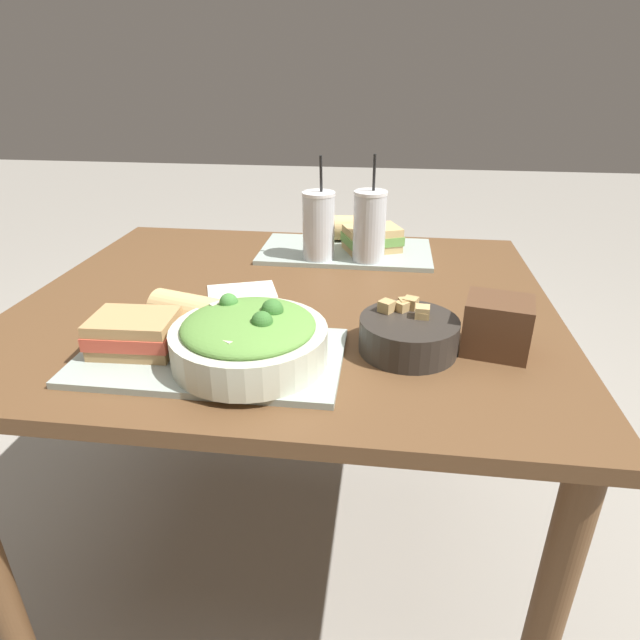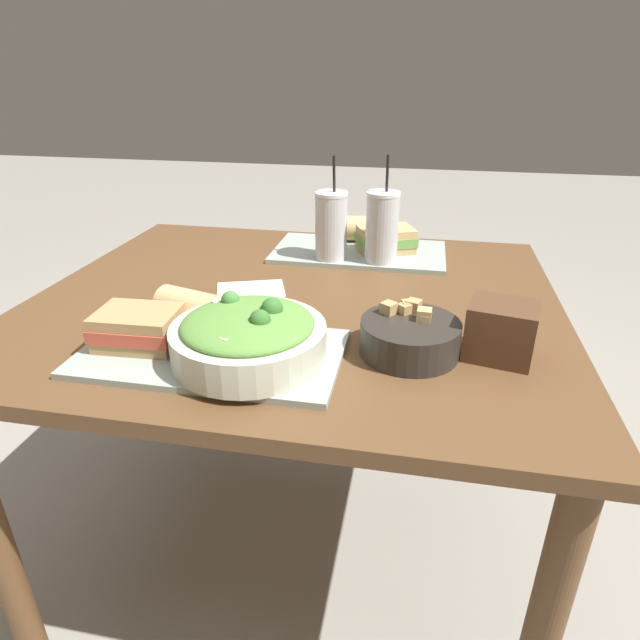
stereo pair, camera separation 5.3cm
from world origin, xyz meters
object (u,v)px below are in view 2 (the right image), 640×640
at_px(sandwich_far, 386,240).
at_px(drink_cup_red, 382,229).
at_px(baguette_far, 360,228).
at_px(chip_bag, 501,331).
at_px(soup_bowl, 410,336).
at_px(salad_bowl, 249,335).
at_px(napkin_folded, 251,290).
at_px(baguette_near, 199,310).
at_px(drink_cup_dark, 331,228).
at_px(sandwich_near, 139,328).

relative_size(sandwich_far, drink_cup_red, 0.66).
relative_size(baguette_far, chip_bag, 0.96).
bearing_deg(soup_bowl, salad_bowl, -161.34).
height_order(soup_bowl, sandwich_far, soup_bowl).
bearing_deg(baguette_far, soup_bowl, -171.10).
relative_size(chip_bag, napkin_folded, 0.73).
bearing_deg(baguette_far, baguette_near, 153.13).
height_order(baguette_near, sandwich_far, baguette_near).
bearing_deg(napkin_folded, drink_cup_dark, 56.95).
height_order(soup_bowl, drink_cup_dark, drink_cup_dark).
xyz_separation_m(salad_bowl, drink_cup_red, (0.17, 0.54, 0.04)).
bearing_deg(napkin_folded, sandwich_far, 47.57).
distance_m(salad_bowl, sandwich_near, 0.21).
height_order(drink_cup_red, napkin_folded, drink_cup_red).
bearing_deg(chip_bag, drink_cup_red, 131.81).
xyz_separation_m(soup_bowl, drink_cup_red, (-0.09, 0.45, 0.06)).
bearing_deg(drink_cup_red, sandwich_far, 85.93).
height_order(sandwich_far, napkin_folded, sandwich_far).
height_order(baguette_far, chip_bag, chip_bag).
relative_size(baguette_near, baguette_far, 1.40).
xyz_separation_m(baguette_near, drink_cup_red, (0.30, 0.44, 0.05)).
bearing_deg(sandwich_near, drink_cup_red, 51.62).
bearing_deg(napkin_folded, sandwich_near, -109.52).
bearing_deg(drink_cup_dark, sandwich_near, -115.65).
bearing_deg(drink_cup_red, baguette_far, 114.45).
bearing_deg(sandwich_near, napkin_folded, 67.94).
relative_size(soup_bowl, drink_cup_dark, 0.68).
height_order(baguette_far, drink_cup_dark, drink_cup_dark).
distance_m(sandwich_near, drink_cup_red, 0.66).
height_order(sandwich_far, drink_cup_red, drink_cup_red).
bearing_deg(drink_cup_red, drink_cup_dark, 180.00).
xyz_separation_m(sandwich_near, baguette_far, (0.31, 0.70, 0.00)).
distance_m(drink_cup_red, napkin_folded, 0.37).
relative_size(sandwich_near, baguette_far, 1.21).
bearing_deg(baguette_near, chip_bag, -72.65).
xyz_separation_m(baguette_near, chip_bag, (0.55, 0.01, 0.00)).
relative_size(baguette_near, sandwich_far, 1.01).
relative_size(salad_bowl, drink_cup_dark, 1.02).
bearing_deg(napkin_folded, chip_bag, -21.75).
xyz_separation_m(salad_bowl, sandwich_far, (0.18, 0.62, -0.01)).
xyz_separation_m(salad_bowl, baguette_far, (0.10, 0.71, -0.01)).
xyz_separation_m(soup_bowl, napkin_folded, (-0.37, 0.23, -0.03)).
relative_size(baguette_far, drink_cup_red, 0.47).
relative_size(salad_bowl, baguette_near, 1.50).
height_order(sandwich_far, drink_cup_dark, drink_cup_dark).
relative_size(sandwich_near, drink_cup_red, 0.57).
bearing_deg(sandwich_far, sandwich_near, -145.02).
height_order(baguette_near, drink_cup_red, drink_cup_red).
relative_size(sandwich_far, drink_cup_dark, 0.67).
bearing_deg(drink_cup_dark, soup_bowl, -63.98).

